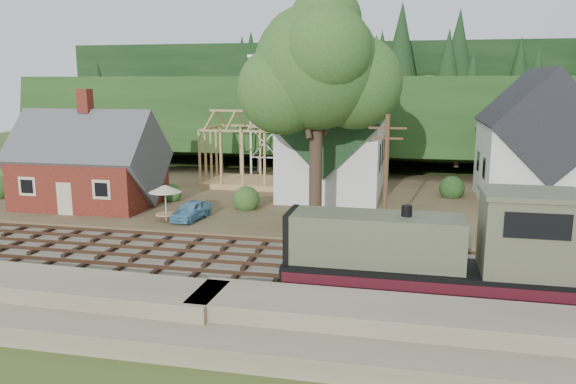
% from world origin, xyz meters
% --- Properties ---
extents(ground, '(140.00, 140.00, 0.00)m').
position_xyz_m(ground, '(0.00, 0.00, 0.00)').
color(ground, '#384C1E').
rests_on(ground, ground).
extents(embankment, '(64.00, 5.00, 1.60)m').
position_xyz_m(embankment, '(0.00, -8.50, 0.00)').
color(embankment, '#7F7259').
rests_on(embankment, ground).
extents(railroad_bed, '(64.00, 11.00, 0.16)m').
position_xyz_m(railroad_bed, '(0.00, 0.00, 0.08)').
color(railroad_bed, '#726B5B').
rests_on(railroad_bed, ground).
extents(village_flat, '(64.00, 26.00, 0.30)m').
position_xyz_m(village_flat, '(0.00, 18.00, 0.15)').
color(village_flat, brown).
rests_on(village_flat, ground).
extents(hillside, '(70.00, 28.96, 12.74)m').
position_xyz_m(hillside, '(0.00, 42.00, 0.00)').
color(hillside, '#1E3F19').
rests_on(hillside, ground).
extents(ridge, '(80.00, 20.00, 12.00)m').
position_xyz_m(ridge, '(0.00, 58.00, 0.00)').
color(ridge, black).
rests_on(ridge, ground).
extents(depot, '(10.80, 7.41, 9.00)m').
position_xyz_m(depot, '(-16.00, 11.00, 3.21)').
color(depot, '#5B1814').
rests_on(depot, village_flat).
extents(church, '(8.40, 15.17, 13.00)m').
position_xyz_m(church, '(2.00, 19.68, 5.18)').
color(church, silver).
rests_on(church, village_flat).
extents(farmhouse, '(8.40, 10.80, 10.60)m').
position_xyz_m(farmhouse, '(18.00, 19.00, 4.87)').
color(farmhouse, silver).
rests_on(farmhouse, village_flat).
extents(timber_frame, '(8.20, 6.20, 6.99)m').
position_xyz_m(timber_frame, '(-6.00, 22.00, 3.27)').
color(timber_frame, tan).
rests_on(timber_frame, village_flat).
extents(lattice_tower, '(3.20, 3.20, 12.12)m').
position_xyz_m(lattice_tower, '(-6.00, 28.00, 10.03)').
color(lattice_tower, silver).
rests_on(lattice_tower, village_flat).
extents(big_tree, '(10.90, 8.40, 14.70)m').
position_xyz_m(big_tree, '(2.17, 10.08, 10.22)').
color(big_tree, '#38281E').
rests_on(big_tree, village_flat).
extents(telegraph_pole_near, '(2.20, 0.28, 8.00)m').
position_xyz_m(telegraph_pole_near, '(7.00, 5.20, 4.25)').
color(telegraph_pole_near, '#4C331E').
rests_on(telegraph_pole_near, ground).
extents(locomotive, '(12.90, 3.23, 5.13)m').
position_xyz_m(locomotive, '(9.85, -3.00, 2.25)').
color(locomotive, black).
rests_on(locomotive, railroad_bed).
extents(car_blue, '(2.05, 4.06, 1.33)m').
position_xyz_m(car_blue, '(-6.53, 8.14, 0.96)').
color(car_blue, '#5FA0CC').
rests_on(car_blue, village_flat).
extents(car_green, '(3.76, 2.38, 1.17)m').
position_xyz_m(car_green, '(-18.56, 11.07, 0.88)').
color(car_green, '#81A472').
rests_on(car_green, village_flat).
extents(car_red, '(4.13, 2.30, 1.09)m').
position_xyz_m(car_red, '(18.25, 19.50, 0.85)').
color(car_red, '#B20E1B').
rests_on(car_red, village_flat).
extents(patio_set, '(2.28, 2.28, 2.54)m').
position_xyz_m(patio_set, '(-8.13, 7.49, 2.46)').
color(patio_set, silver).
rests_on(patio_set, village_flat).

